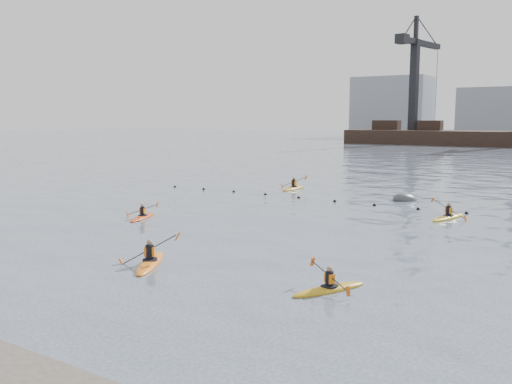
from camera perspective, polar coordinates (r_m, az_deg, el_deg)
ground at (r=19.76m, az=-13.65°, el=-10.05°), size 400.00×400.00×0.00m
float_line at (r=38.70m, az=10.39°, el=-1.13°), size 33.24×0.73×0.24m
kayaker_0 at (r=22.87m, az=-11.10°, el=-7.21°), size 2.47×3.55×1.52m
kayaker_1 at (r=19.34m, az=7.72°, el=-9.99°), size 1.98×3.05×1.09m
kayaker_2 at (r=33.20m, az=-11.85°, el=-2.55°), size 2.04×3.09×1.13m
kayaker_3 at (r=34.36m, az=19.58°, el=-2.47°), size 2.30×3.44×1.32m
kayaker_5 at (r=45.70m, az=4.00°, el=0.45°), size 2.47×3.57×1.36m
mooring_buoy at (r=40.90m, az=15.45°, el=-0.85°), size 2.32×2.55×1.45m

